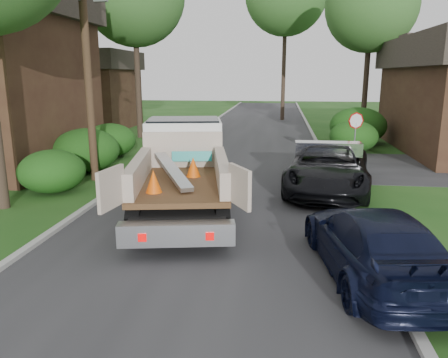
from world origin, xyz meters
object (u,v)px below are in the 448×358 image
black_pickup (328,168)px  stop_sign (355,128)px  flatbed_truck (183,161)px  utility_pole (86,46)px  house_left_far (85,89)px  tree_right_far (371,6)px  navy_suv (373,243)px

black_pickup → stop_sign: bearing=78.6°
stop_sign → flatbed_truck: (-6.41, -6.92, -0.33)m
utility_pole → flatbed_truck: bearing=-34.2°
flatbed_truck → house_left_far: bearing=111.2°
house_left_far → flatbed_truck: size_ratio=1.02×
tree_right_far → black_pickup: bearing=-104.2°
utility_pole → house_left_far: size_ratio=1.32×
utility_pole → black_pickup: (9.07, -0.48, -4.33)m
flatbed_truck → utility_pole: bearing=135.4°
house_left_far → tree_right_far: (21.00, -2.00, 5.43)m
tree_right_far → black_pickup: (-3.91, -15.50, -7.64)m
tree_right_far → utility_pole: bearing=-130.8°
navy_suv → house_left_far: bearing=-63.2°
house_left_far → tree_right_far: 21.78m
house_left_far → flatbed_truck: bearing=-58.3°
tree_right_far → flatbed_truck: 21.13m
black_pickup → utility_pole: bearing=-174.8°
house_left_far → tree_right_far: bearing=-5.4°
stop_sign → flatbed_truck: 9.44m
stop_sign → house_left_far: house_left_far is taller
house_left_far → black_pickup: 24.56m
stop_sign → black_pickup: stop_sign is taller
flatbed_truck → black_pickup: 5.41m
tree_right_far → black_pickup: 17.72m
house_left_far → stop_sign: bearing=-34.8°
stop_sign → navy_suv: 11.63m
utility_pole → house_left_far: utility_pole is taller
flatbed_truck → navy_suv: (5.01, -4.58, -0.71)m
utility_pole → tree_right_far: (12.98, 15.02, 3.31)m
tree_right_far → black_pickup: tree_right_far is taller
tree_right_far → stop_sign: bearing=-101.8°
flatbed_truck → navy_suv: flatbed_truck is taller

